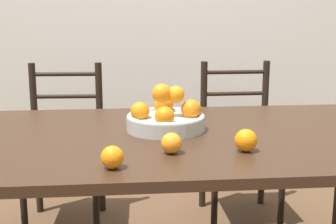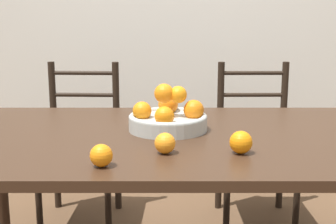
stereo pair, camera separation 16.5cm
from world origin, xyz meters
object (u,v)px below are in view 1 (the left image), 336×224
Objects in this scene: fruit_bowl at (166,117)px; chair_right at (239,142)px; orange_loose_1 at (112,157)px; orange_loose_0 at (172,143)px; orange_loose_2 at (246,140)px; chair_left at (65,147)px.

fruit_bowl is 0.34× the size of chair_right.
orange_loose_1 is 1.46m from chair_right.
orange_loose_0 is 0.24m from orange_loose_1.
orange_loose_2 is (0.25, 0.00, 0.00)m from orange_loose_0.
orange_loose_2 reaches higher than orange_loose_0.
orange_loose_1 is 0.92× the size of orange_loose_2.
fruit_bowl is 4.45× the size of orange_loose_1.
chair_right is at bearing 60.27° from orange_loose_1.
orange_loose_2 is 1.37m from chair_left.
orange_loose_1 is 1.31m from chair_left.
fruit_bowl is 4.45× the size of orange_loose_0.
orange_loose_0 is 0.08× the size of chair_left.
orange_loose_0 is at bearing -179.98° from orange_loose_2.
orange_loose_1 is (-0.20, -0.45, -0.02)m from fruit_bowl.
fruit_bowl reaches higher than orange_loose_0.
orange_loose_2 reaches higher than orange_loose_1.
orange_loose_1 is (-0.19, -0.14, -0.00)m from orange_loose_0.
orange_loose_2 is (0.24, -0.32, -0.01)m from fruit_bowl.
fruit_bowl is 0.32m from orange_loose_0.
chair_right is (0.71, 1.24, -0.32)m from orange_loose_1.
chair_right is at bearing 2.50° from chair_left.
chair_right is (0.52, 1.10, -0.32)m from orange_loose_0.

